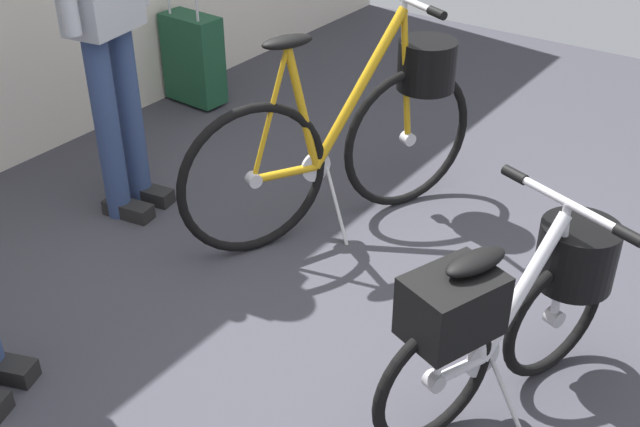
# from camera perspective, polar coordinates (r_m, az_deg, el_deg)

# --- Properties ---
(ground_plane) EXTENTS (7.48, 7.48, 0.00)m
(ground_plane) POSITION_cam_1_polar(r_m,az_deg,el_deg) (2.87, 1.94, -10.74)
(ground_plane) COLOR #38383F
(folding_bike_foreground) EXTENTS (0.97, 0.55, 0.72)m
(folding_bike_foreground) POSITION_cam_1_polar(r_m,az_deg,el_deg) (2.56, 13.89, -6.41)
(folding_bike_foreground) COLOR black
(folding_bike_foreground) RESTS_ON ground_plane
(display_bike_left) EXTENTS (1.34, 0.71, 1.02)m
(display_bike_left) POSITION_cam_1_polar(r_m,az_deg,el_deg) (3.44, 2.80, 6.24)
(display_bike_left) COLOR black
(display_bike_left) RESTS_ON ground_plane
(rolling_suitcase) EXTENTS (0.20, 0.37, 0.83)m
(rolling_suitcase) POSITION_cam_1_polar(r_m,az_deg,el_deg) (4.80, -9.19, 11.09)
(rolling_suitcase) COLOR #19472D
(rolling_suitcase) RESTS_ON ground_plane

